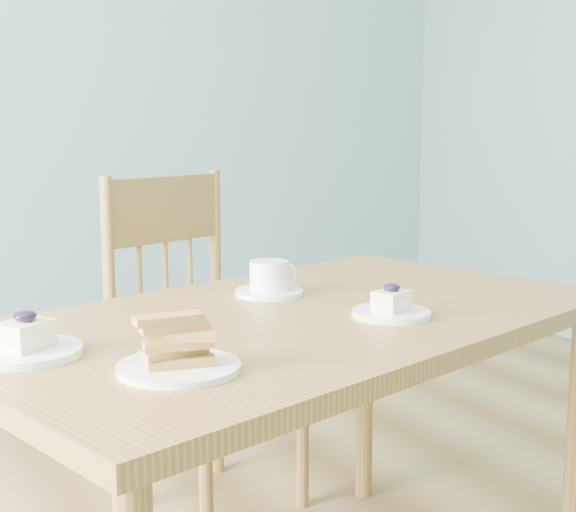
{
  "coord_description": "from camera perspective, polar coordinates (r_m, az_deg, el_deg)",
  "views": [
    {
      "loc": [
        -0.75,
        -1.46,
        1.09
      ],
      "look_at": [
        0.07,
        -0.05,
        0.82
      ],
      "focal_mm": 50.0,
      "sensor_mm": 36.0,
      "label": 1
    }
  ],
  "objects": [
    {
      "name": "dining_table",
      "position": [
        1.64,
        0.56,
        -6.46
      ],
      "size": [
        1.47,
        1.07,
        0.71
      ],
      "rotation": [
        0.0,
        0.0,
        0.25
      ],
      "color": "olive",
      "rests_on": "ground"
    },
    {
      "name": "dining_chair",
      "position": [
        2.27,
        -6.27,
        -6.08
      ],
      "size": [
        0.54,
        0.53,
        0.95
      ],
      "rotation": [
        0.0,
        0.0,
        0.32
      ],
      "color": "olive",
      "rests_on": "ground"
    },
    {
      "name": "cheesecake_plate_near",
      "position": [
        1.61,
        7.36,
        -3.68
      ],
      "size": [
        0.16,
        0.16,
        0.07
      ],
      "rotation": [
        0.0,
        0.0,
        0.31
      ],
      "color": "white",
      "rests_on": "dining_table"
    },
    {
      "name": "cheesecake_plate_far",
      "position": [
        1.39,
        -18.1,
        -6.01
      ],
      "size": [
        0.18,
        0.18,
        0.08
      ],
      "rotation": [
        0.0,
        0.0,
        0.52
      ],
      "color": "white",
      "rests_on": "dining_table"
    },
    {
      "name": "coffee_cup",
      "position": [
        1.79,
        -1.31,
        -1.75
      ],
      "size": [
        0.15,
        0.15,
        0.08
      ],
      "rotation": [
        0.0,
        0.0,
        -0.11
      ],
      "color": "white",
      "rests_on": "dining_table"
    },
    {
      "name": "biscotti_plate",
      "position": [
        1.26,
        -7.8,
        -6.82
      ],
      "size": [
        0.19,
        0.19,
        0.09
      ],
      "rotation": [
        0.0,
        0.0,
        -0.18
      ],
      "color": "white",
      "rests_on": "dining_table"
    }
  ]
}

